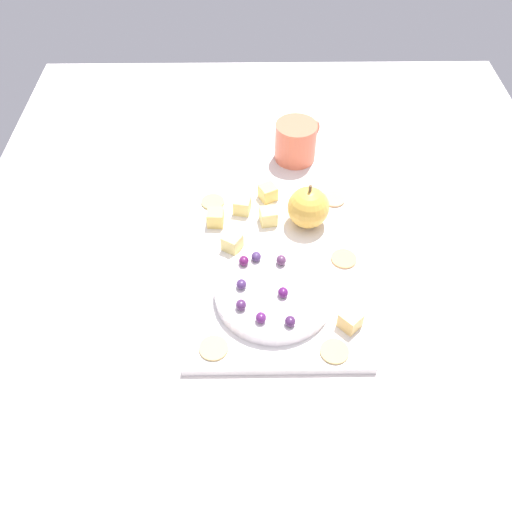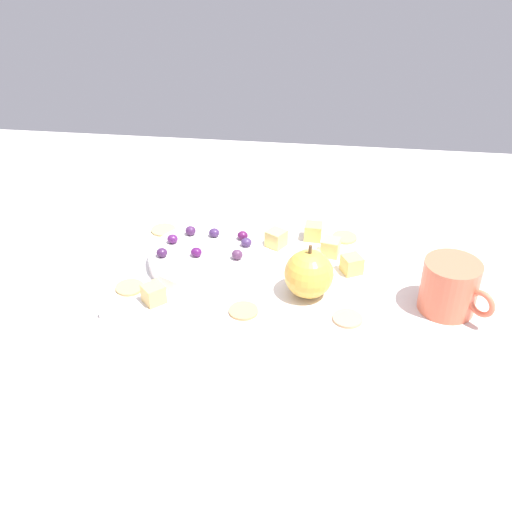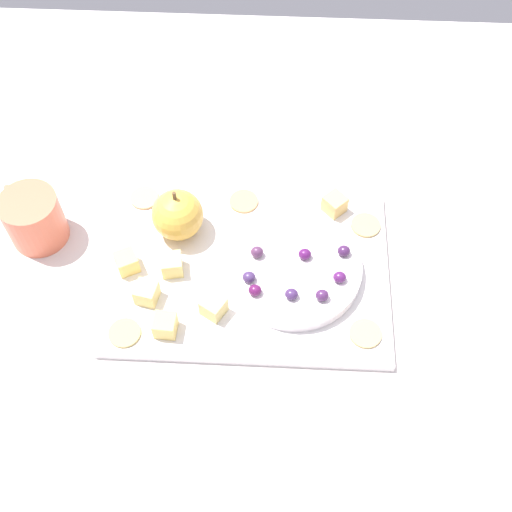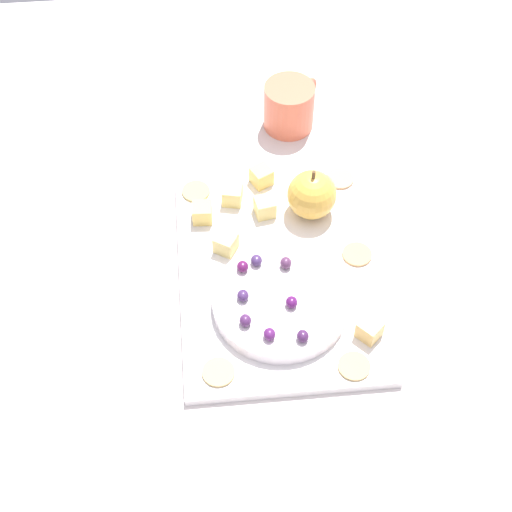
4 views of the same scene
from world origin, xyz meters
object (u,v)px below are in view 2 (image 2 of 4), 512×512
Objects in this scene: apple_whole at (309,274)px; cracker_3 at (243,311)px; grape_7 at (196,253)px; cheese_cube_4 at (313,231)px; grape_0 at (173,239)px; cup at (450,287)px; grape_3 at (191,231)px; grape_4 at (242,235)px; grape_2 at (214,233)px; cheese_cube_0 at (276,238)px; cheese_cube_2 at (312,261)px; cracker_4 at (130,288)px; grape_5 at (162,253)px; cracker_2 at (348,319)px; cheese_cube_5 at (154,294)px; cheese_cube_3 at (352,264)px; cracker_0 at (345,237)px; cracker_1 at (163,230)px; grape_6 at (246,242)px; grape_1 at (238,254)px; platter at (245,270)px; cheese_cube_1 at (331,247)px; serving_dish at (207,258)px.

cracker_3 is (-8.56, -5.28, -3.30)cm from apple_whole.
cheese_cube_4 is at bearing 32.06° from grape_7.
grape_0 is 42.00cm from cup.
grape_3 is 8.33cm from grape_4.
cheese_cube_4 is at bearing 16.11° from grape_2.
cup is at bearing -24.94° from cheese_cube_0.
grape_7 is at bearing -174.04° from cheese_cube_2.
grape_5 is (3.44, 6.08, 2.45)cm from cracker_4.
cracker_4 is at bearing 173.97° from cracker_2.
cracker_4 is 2.42× the size of grape_2.
cheese_cube_5 is (-15.57, -17.11, 0.00)cm from cheese_cube_0.
cheese_cube_3 is 0.67× the size of cracker_0.
grape_4 reaches higher than cracker_1.
cracker_1 is 7.23cm from grape_3.
cheese_cube_3 is at bearing 14.72° from cracker_4.
grape_5 reaches higher than cracker_1.
grape_5 is (-16.51, -8.41, 1.29)cm from cheese_cube_0.
cheese_cube_2 is 1.62× the size of grape_7.
cheese_cube_3 is 17.84cm from grape_4.
grape_0 is at bearing -177.42° from grape_6.
grape_7 is (-17.18, -10.76, 1.30)cm from cheese_cube_4.
apple_whole is 2.57× the size of cheese_cube_2.
grape_0 is at bearing 159.10° from apple_whole.
cheese_cube_2 is 24.28cm from cheese_cube_5.
grape_4 reaches higher than cheese_cube_5.
cracker_2 is at bearing -33.25° from cracker_1.
cracker_4 is (-25.76, -1.88, -3.30)cm from apple_whole.
grape_0 is 1.00× the size of grape_7.
grape_7 reaches higher than cheese_cube_2.
cracker_2 is 2.42× the size of grape_1.
grape_2 is 1.00× the size of grape_7.
grape_5 is at bearing -153.02° from cheese_cube_4.
grape_4 is at bearing 166.34° from cheese_cube_3.
cracker_1 is 10.49cm from grape_2.
platter is 11.38cm from grape_3.
cheese_cube_1 is 16.51cm from cracker_2.
cheese_cube_2 is (-2.73, -4.44, 0.00)cm from cheese_cube_1.
cheese_cube_0 is at bearing 81.23° from cracker_3.
cheese_cube_3 is at bearing 46.37° from apple_whole.
cracker_1 is 36.69cm from cracker_2.
grape_4 is at bearing -16.77° from cracker_1.
grape_5 is (-11.23, -6.51, 0.00)cm from grape_4.
grape_5 is at bearing -156.28° from cracker_0.
cheese_cube_5 reaches higher than cracker_1.
serving_dish is 6.53× the size of cheese_cube_3.
cheese_cube_1 is at bearing 22.94° from grape_1.
cheese_cube_1 is 31.49cm from cracker_4.
apple_whole is 22.72cm from grape_5.
platter is at bearing 42.00° from cheese_cube_5.
grape_4 reaches higher than cracker_3.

